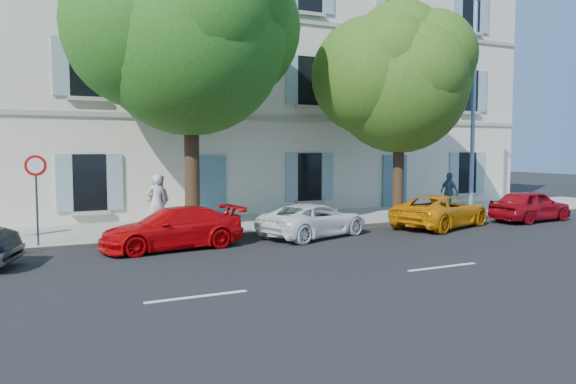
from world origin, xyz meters
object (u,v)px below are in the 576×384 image
car_white_coupe (314,220)px  pedestrian_c (449,192)px  street_lamp (477,93)px  pedestrian_a (157,203)px  car_yellow_supercar (441,211)px  car_red_coupe (172,228)px  tree_right (400,85)px  road_sign (36,180)px  car_red_hatchback (530,205)px  tree_left (190,40)px  pedestrian_b (158,202)px

car_white_coupe → pedestrian_c: bearing=-90.5°
street_lamp → pedestrian_a: street_lamp is taller
car_white_coupe → pedestrian_a: size_ratio=2.11×
car_white_coupe → street_lamp: 9.21m
car_yellow_supercar → car_red_coupe: bearing=70.3°
tree_right → pedestrian_c: size_ratio=4.76×
car_red_coupe → road_sign: 3.87m
road_sign → pedestrian_c: bearing=5.4°
car_yellow_supercar → road_sign: road_sign is taller
car_red_hatchback → tree_left: size_ratio=0.38×
pedestrian_c → pedestrian_b: bearing=88.7°
car_yellow_supercar → pedestrian_b: (-9.35, 2.97, 0.46)m
street_lamp → car_red_hatchback: bearing=-51.4°
tree_right → road_sign: 12.81m
tree_left → pedestrian_c: tree_left is taller
car_white_coupe → road_sign: bearing=62.2°
road_sign → pedestrian_c: 16.08m
car_red_coupe → pedestrian_a: size_ratio=2.20×
pedestrian_b → street_lamp: bearing=-151.4°
car_yellow_supercar → street_lamp: size_ratio=0.49×
tree_right → street_lamp: size_ratio=0.92×
pedestrian_b → tree_right: bearing=-152.4°
car_red_coupe → car_red_hatchback: (13.84, -0.26, 0.03)m
car_white_coupe → pedestrian_a: (-4.37, 2.54, 0.53)m
car_red_coupe → car_red_hatchback: size_ratio=1.11×
car_red_coupe → car_yellow_supercar: (9.65, -0.01, 0.00)m
car_white_coupe → tree_left: size_ratio=0.41×
tree_left → tree_right: bearing=-4.6°
tree_right → street_lamp: (3.53, -0.30, -0.18)m
car_red_hatchback → pedestrian_b: (-13.54, 3.22, 0.43)m
street_lamp → pedestrian_c: bearing=87.8°
tree_right → car_red_coupe: bearing=-169.6°
pedestrian_b → pedestrian_c: bearing=-144.5°
street_lamp → car_red_coupe: bearing=-173.8°
car_yellow_supercar → pedestrian_c: 4.12m
road_sign → pedestrian_a: (3.57, 1.33, -0.87)m
tree_right → pedestrian_a: (-8.83, 1.02, -4.08)m
car_red_hatchback → car_red_coupe: bearing=83.0°
street_lamp → car_white_coupe: bearing=-171.2°
pedestrian_a → pedestrian_c: bearing=172.3°
car_white_coupe → tree_right: 6.59m
car_red_hatchback → car_yellow_supercar: bearing=80.6°
pedestrian_b → car_white_coupe: bearing=-177.5°
car_yellow_supercar → road_sign: bearing=64.5°
car_yellow_supercar → street_lamp: 5.42m
road_sign → pedestrian_b: (3.67, 1.63, -0.89)m
car_red_hatchback → road_sign: (-17.21, 1.59, 1.32)m
car_white_coupe → pedestrian_c: size_ratio=2.35×
tree_right → road_sign: (-12.40, -0.31, -3.20)m
car_red_coupe → pedestrian_c: pedestrian_c is taller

